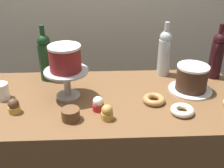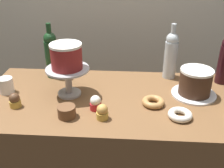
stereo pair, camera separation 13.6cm
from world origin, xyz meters
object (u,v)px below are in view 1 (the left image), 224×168
Objects in this scene: wine_bottle_dark_red at (217,55)px; cupcake_caramel at (107,113)px; donut_maple at (154,100)px; cake_stand_pedestal at (67,79)px; chocolate_round_cake at (192,77)px; white_layer_cake at (65,58)px; wine_bottle_clear at (165,52)px; coffee_cup_ceramic at (1,91)px; cupcake_chocolate at (14,106)px; donut_sugar at (182,110)px; cupcake_vanilla at (98,104)px; cookie_stack at (71,114)px; wine_bottle_green at (45,56)px.

wine_bottle_dark_red is 4.38× the size of cupcake_caramel.
donut_maple is at bearing -145.95° from wine_bottle_dark_red.
chocolate_round_cake is (0.66, 0.04, -0.02)m from cake_stand_pedestal.
white_layer_cake is at bearing 132.83° from cupcake_caramel.
wine_bottle_clear reaches higher than chocolate_round_cake.
cupcake_caramel is at bearing -150.49° from donut_maple.
cake_stand_pedestal is at bearing 0.45° from coffee_cup_ceramic.
donut_sugar is (0.79, -0.04, -0.02)m from cupcake_chocolate.
cupcake_vanilla is at bearing -41.01° from white_layer_cake.
wine_bottle_dark_red is at bearing 26.63° from cookie_stack.
wine_bottle_dark_red reaches higher than cupcake_vanilla.
wine_bottle_green reaches higher than donut_maple.
chocolate_round_cake is at bearing 21.50° from cookie_stack.
wine_bottle_dark_red is at bearing 26.00° from cupcake_vanilla.
cake_stand_pedestal reaches higher than cupcake_chocolate.
white_layer_cake is at bearing 98.84° from cookie_stack.
cupcake_chocolate is at bearing -168.81° from chocolate_round_cake.
cupcake_vanilla is 1.00× the size of cupcake_chocolate.
cupcake_chocolate is 0.17m from coffee_cup_ceramic.
cookie_stack is (0.03, -0.21, -0.08)m from cake_stand_pedestal.
wine_bottle_green is at bearing 130.33° from cupcake_vanilla.
cupcake_vanilla is at bearing -15.13° from coffee_cup_ceramic.
donut_sugar is 1.33× the size of cookie_stack.
white_layer_cake is 0.33m from cupcake_chocolate.
white_layer_cake is 1.89× the size of coffee_cup_ceramic.
cookie_stack is at bearing -177.05° from donut_sugar.
coffee_cup_ceramic is at bearing -170.31° from wine_bottle_dark_red.
wine_bottle_green is at bearing 123.38° from cake_stand_pedestal.
cake_stand_pedestal is 2.00× the size of donut_sugar.
cake_stand_pedestal is 2.64× the size of coffee_cup_ceramic.
wine_bottle_clear is 0.57m from cupcake_vanilla.
cupcake_caramel is (-0.36, -0.47, -0.11)m from wine_bottle_clear.
chocolate_round_cake is at bearing -12.58° from wine_bottle_green.
wine_bottle_dark_red is at bearing -0.96° from wine_bottle_green.
white_layer_cake is 0.34m from cupcake_caramel.
donut_maple is (-0.22, -0.12, -0.06)m from chocolate_round_cake.
cupcake_vanilla reaches higher than cookie_stack.
wine_bottle_clear is at bearing 52.54° from cupcake_caramel.
cake_stand_pedestal is at bearing 132.83° from cupcake_caramel.
chocolate_round_cake is at bearing 3.29° from cake_stand_pedestal.
coffee_cup_ceramic is (-0.90, -0.25, -0.10)m from wine_bottle_clear.
cupcake_caramel is (0.20, -0.21, -0.07)m from cake_stand_pedestal.
cupcake_caramel is (0.20, -0.21, -0.18)m from white_layer_cake.
cupcake_vanilla is 0.66× the size of donut_maple.
chocolate_round_cake is 1.98× the size of coffee_cup_ceramic.
donut_sugar is at bearing -18.24° from white_layer_cake.
cupcake_chocolate is at bearing 165.67° from cookie_stack.
white_layer_cake is 0.49× the size of wine_bottle_green.
cake_stand_pedestal is 0.61m from wine_bottle_clear.
wine_bottle_dark_red is 4.38× the size of cupcake_vanilla.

